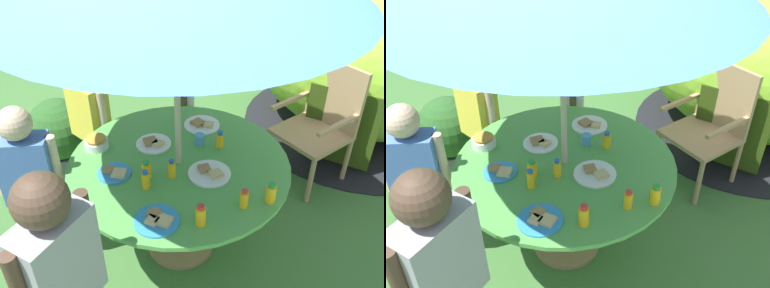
{
  "view_description": "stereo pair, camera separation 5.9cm",
  "coord_description": "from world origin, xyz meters",
  "views": [
    {
      "loc": [
        1.03,
        -1.82,
        2.38
      ],
      "look_at": [
        0.08,
        0.03,
        0.9
      ],
      "focal_mm": 39.75,
      "sensor_mm": 36.0,
      "label": 1
    },
    {
      "loc": [
        1.08,
        -1.8,
        2.38
      ],
      "look_at": [
        0.08,
        0.03,
        0.9
      ],
      "focal_mm": 39.75,
      "sensor_mm": 36.0,
      "label": 2
    }
  ],
  "objects": [
    {
      "name": "juice_bottle_far_right",
      "position": [
        0.16,
        0.27,
        0.8
      ],
      "size": [
        0.05,
        0.05,
        0.11
      ],
      "color": "yellow",
      "rests_on": "garden_table"
    },
    {
      "name": "child_in_grey_shirt",
      "position": [
        -0.04,
        -1.02,
        0.88
      ],
      "size": [
        0.23,
        0.46,
        1.37
      ],
      "rotation": [
        0.0,
        0.0,
        1.53
      ],
      "color": "navy",
      "rests_on": "ground_plane"
    },
    {
      "name": "juice_bottle_far_left",
      "position": [
        0.35,
        -0.41,
        0.81
      ],
      "size": [
        0.06,
        0.06,
        0.13
      ],
      "color": "yellow",
      "rests_on": "garden_table"
    },
    {
      "name": "plate_near_left",
      "position": [
        0.14,
        -0.5,
        0.76
      ],
      "size": [
        0.25,
        0.25,
        0.03
      ],
      "color": "#338CD8",
      "rests_on": "garden_table"
    },
    {
      "name": "wooden_chair",
      "position": [
        0.63,
        1.27,
        0.55
      ],
      "size": [
        0.68,
        0.67,
        1.0
      ],
      "rotation": [
        0.0,
        0.0,
        -0.46
      ],
      "color": "tan",
      "rests_on": "ground_plane"
    },
    {
      "name": "juice_bottle_near_right",
      "position": [
        -0.1,
        -0.21,
        0.8
      ],
      "size": [
        0.06,
        0.06,
        0.11
      ],
      "color": "yellow",
      "rests_on": "garden_table"
    },
    {
      "name": "potted_plant",
      "position": [
        -1.32,
        0.31,
        0.37
      ],
      "size": [
        0.52,
        0.52,
        0.68
      ],
      "color": "#595960",
      "rests_on": "ground_plane"
    },
    {
      "name": "child_in_white_shirt",
      "position": [
        -0.44,
        0.91,
        0.71
      ],
      "size": [
        0.27,
        0.35,
        1.11
      ],
      "rotation": [
        0.0,
        0.0,
        -1.12
      ],
      "color": "navy",
      "rests_on": "ground_plane"
    },
    {
      "name": "plate_mid_left",
      "position": [
        0.22,
        -0.02,
        0.76
      ],
      "size": [
        0.26,
        0.26,
        0.03
      ],
      "color": "white",
      "rests_on": "garden_table"
    },
    {
      "name": "child_in_yellow_shirt",
      "position": [
        -0.89,
        0.23,
        0.75
      ],
      "size": [
        0.39,
        0.24,
        1.18
      ],
      "rotation": [
        0.0,
        0.0,
        -0.25
      ],
      "color": "brown",
      "rests_on": "ground_plane"
    },
    {
      "name": "dome_tent",
      "position": [
        0.8,
        2.2,
        0.76
      ],
      "size": [
        2.25,
        2.25,
        1.55
      ],
      "rotation": [
        0.0,
        0.0,
        -0.04
      ],
      "color": "#8CC633",
      "rests_on": "ground_plane"
    },
    {
      "name": "juice_bottle_front_edge",
      "position": [
        0.03,
        -0.14,
        0.81
      ],
      "size": [
        0.05,
        0.05,
        0.12
      ],
      "color": "yellow",
      "rests_on": "garden_table"
    },
    {
      "name": "snack_bowl",
      "position": [
        -0.55,
        -0.1,
        0.79
      ],
      "size": [
        0.16,
        0.16,
        0.09
      ],
      "color": "white",
      "rests_on": "garden_table"
    },
    {
      "name": "plate_center_front",
      "position": [
        -0.24,
        0.09,
        0.76
      ],
      "size": [
        0.23,
        0.23,
        0.03
      ],
      "color": "white",
      "rests_on": "garden_table"
    },
    {
      "name": "juice_bottle_spot_a",
      "position": [
        0.5,
        -0.18,
        0.8
      ],
      "size": [
        0.05,
        0.05,
        0.12
      ],
      "color": "yellow",
      "rests_on": "garden_table"
    },
    {
      "name": "cup_near",
      "position": [
        0.03,
        0.24,
        0.79
      ],
      "size": [
        0.06,
        0.06,
        0.07
      ],
      "primitive_type": "cylinder",
      "color": "#4C99D8",
      "rests_on": "garden_table"
    },
    {
      "name": "juice_bottle_mid_right",
      "position": [
        0.62,
        -0.08,
        0.81
      ],
      "size": [
        0.06,
        0.06,
        0.12
      ],
      "color": "yellow",
      "rests_on": "garden_table"
    },
    {
      "name": "garden_table",
      "position": [
        0.0,
        0.0,
        0.62
      ],
      "size": [
        1.39,
        1.39,
        0.75
      ],
      "color": "#93704C",
      "rests_on": "ground_plane"
    },
    {
      "name": "child_in_blue_shirt",
      "position": [
        -0.78,
        -0.49,
        0.76
      ],
      "size": [
        0.35,
        0.31,
        1.19
      ],
      "rotation": [
        0.0,
        0.0,
        0.56
      ],
      "color": "brown",
      "rests_on": "ground_plane"
    },
    {
      "name": "ground_plane",
      "position": [
        0.0,
        0.0,
        -0.01
      ],
      "size": [
        10.0,
        10.0,
        0.02
      ],
      "primitive_type": "cube",
      "color": "#3D6B33"
    },
    {
      "name": "hedge_backdrop",
      "position": [
        0.0,
        3.36,
        0.83
      ],
      "size": [
        9.0,
        0.7,
        1.66
      ],
      "primitive_type": "cube",
      "color": "#33602D",
      "rests_on": "ground_plane"
    },
    {
      "name": "plate_center_back",
      "position": [
        -0.29,
        -0.28,
        0.76
      ],
      "size": [
        0.2,
        0.2,
        0.03
      ],
      "color": "#338CD8",
      "rests_on": "garden_table"
    },
    {
      "name": "plate_back_edge",
      "position": [
        -0.06,
        0.44,
        0.76
      ],
      "size": [
        0.25,
        0.25,
        0.03
      ],
      "color": "white",
      "rests_on": "garden_table"
    },
    {
      "name": "juice_bottle_spot_b",
      "position": [
        -0.05,
        -0.3,
        0.81
      ],
      "size": [
        0.05,
        0.05,
        0.12
      ],
      "color": "yellow",
      "rests_on": "garden_table"
    }
  ]
}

